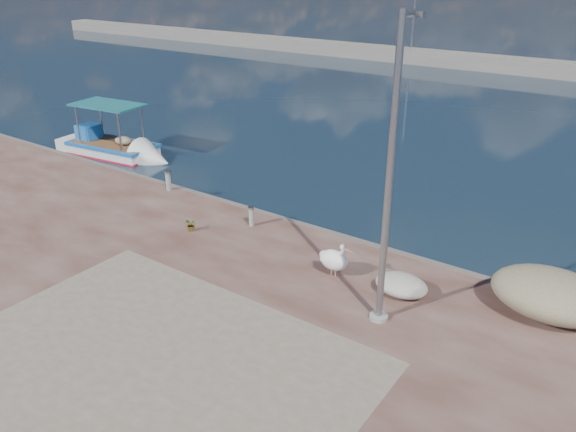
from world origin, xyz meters
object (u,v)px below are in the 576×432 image
Objects in this scene: pelican at (334,260)px; bollard_near at (251,216)px; boat_left at (112,150)px; lamp_post at (389,190)px.

pelican is 1.68× the size of bollard_near.
pelican is (14.78, -4.42, 0.78)m from boat_left.
bollard_near is at bearing 171.78° from pelican.
boat_left is at bearing 161.72° from lamp_post.
boat_left is 11.44m from bollard_near.
boat_left is 5.44× the size of pelican.
bollard_near is at bearing 158.16° from lamp_post.
lamp_post reaches higher than pelican.
boat_left is 15.44m from pelican.
pelican reaches higher than bollard_near.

